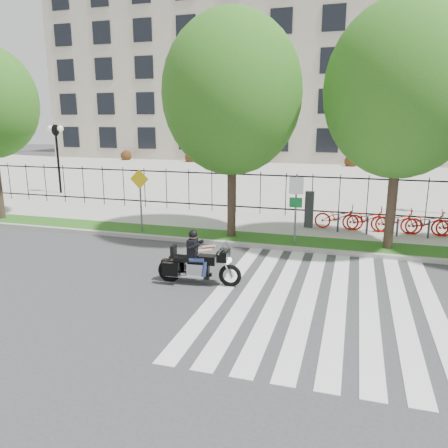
# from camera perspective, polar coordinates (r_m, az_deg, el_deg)

# --- Properties ---
(ground) EXTENTS (120.00, 120.00, 0.00)m
(ground) POSITION_cam_1_polar(r_m,az_deg,el_deg) (12.80, -9.50, -7.30)
(ground) COLOR #353537
(ground) RESTS_ON ground
(curb) EXTENTS (60.00, 0.20, 0.15)m
(curb) POSITION_cam_1_polar(r_m,az_deg,el_deg) (16.36, -3.20, -2.25)
(curb) COLOR #A19F98
(curb) RESTS_ON ground
(grass_verge) EXTENTS (60.00, 1.50, 0.15)m
(grass_verge) POSITION_cam_1_polar(r_m,az_deg,el_deg) (17.13, -2.23, -1.51)
(grass_verge) COLOR #1E4A12
(grass_verge) RESTS_ON ground
(sidewalk) EXTENTS (60.00, 3.50, 0.15)m
(sidewalk) POSITION_cam_1_polar(r_m,az_deg,el_deg) (19.44, 0.16, 0.30)
(sidewalk) COLOR gray
(sidewalk) RESTS_ON ground
(plaza) EXTENTS (80.00, 34.00, 0.10)m
(plaza) POSITION_cam_1_polar(r_m,az_deg,el_deg) (36.38, 8.14, 6.28)
(plaza) COLOR gray
(plaza) RESTS_ON ground
(crosswalk_stripes) EXTENTS (5.70, 8.00, 0.01)m
(crosswalk_stripes) POSITION_cam_1_polar(r_m,az_deg,el_deg) (11.61, 12.74, -9.63)
(crosswalk_stripes) COLOR silver
(crosswalk_stripes) RESTS_ON ground
(iron_fence) EXTENTS (30.00, 0.06, 2.00)m
(iron_fence) POSITION_cam_1_polar(r_m,az_deg,el_deg) (20.89, 1.54, 4.22)
(iron_fence) COLOR black
(iron_fence) RESTS_ON sidewalk
(office_building) EXTENTS (60.00, 21.90, 20.15)m
(office_building) POSITION_cam_1_polar(r_m,az_deg,el_deg) (56.14, 11.80, 18.75)
(office_building) COLOR #ABA38A
(office_building) RESTS_ON ground
(lamp_post_left) EXTENTS (1.06, 0.70, 4.25)m
(lamp_post_left) POSITION_cam_1_polar(r_m,az_deg,el_deg) (28.63, -21.03, 9.98)
(lamp_post_left) COLOR black
(lamp_post_left) RESTS_ON ground
(street_tree_1) EXTENTS (5.05, 5.05, 8.15)m
(street_tree_1) POSITION_cam_1_polar(r_m,az_deg,el_deg) (16.28, 1.05, 16.60)
(street_tree_1) COLOR #32211B
(street_tree_1) RESTS_ON grass_verge
(street_tree_2) EXTENTS (4.97, 4.97, 8.15)m
(street_tree_2) POSITION_cam_1_polar(r_m,az_deg,el_deg) (15.72, 22.19, 15.91)
(street_tree_2) COLOR #32211B
(street_tree_2) RESTS_ON grass_verge
(bike_share_station) EXTENTS (7.83, 0.87, 1.50)m
(bike_share_station) POSITION_cam_1_polar(r_m,az_deg,el_deg) (18.43, 23.11, 0.33)
(bike_share_station) COLOR #2D2D33
(bike_share_station) RESTS_ON sidewalk
(sign_pole_regulatory) EXTENTS (0.50, 0.09, 2.50)m
(sign_pole_regulatory) POSITION_cam_1_polar(r_m,az_deg,el_deg) (15.64, 9.38, 3.12)
(sign_pole_regulatory) COLOR #59595B
(sign_pole_regulatory) RESTS_ON grass_verge
(sign_pole_warning) EXTENTS (0.78, 0.09, 2.49)m
(sign_pole_warning) POSITION_cam_1_polar(r_m,az_deg,el_deg) (17.49, -10.90, 4.14)
(sign_pole_warning) COLOR #59595B
(sign_pole_warning) RESTS_ON grass_verge
(motorcycle_rider) EXTENTS (2.44, 0.73, 1.88)m
(motorcycle_rider) POSITION_cam_1_polar(r_m,az_deg,el_deg) (12.21, -3.37, -5.04)
(motorcycle_rider) COLOR black
(motorcycle_rider) RESTS_ON ground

